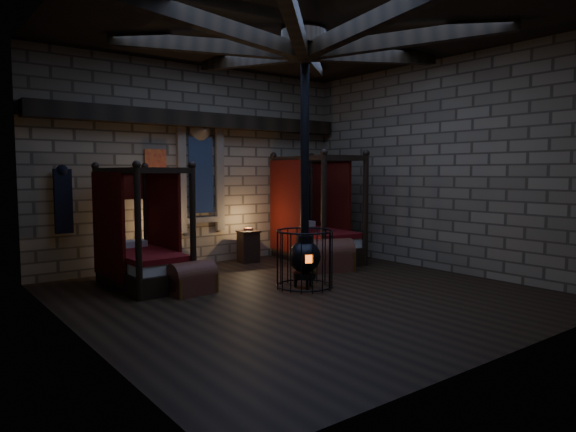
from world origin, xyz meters
TOP-DOWN VIEW (x-y plane):
  - room at (-0.00, 0.09)m, footprint 7.02×7.02m
  - bed_left at (-1.83, 2.18)m, footprint 1.08×1.98m
  - bed_right at (2.27, 2.38)m, footprint 1.44×2.34m
  - trunk_left at (-1.43, 1.10)m, footprint 0.78×0.53m
  - trunk_right at (1.67, 1.20)m, footprint 1.03×0.85m
  - nightstand_left at (-1.00, 3.06)m, footprint 0.50×0.48m
  - nightstand_right at (0.91, 3.02)m, footprint 0.49×0.47m
  - stove at (0.30, 0.33)m, footprint 0.97×0.97m

SIDE VIEW (x-z plane):
  - trunk_left at x=-1.43m, z-range -0.03..0.51m
  - trunk_right at x=1.67m, z-range -0.04..0.62m
  - nightstand_right at x=0.91m, z-range -0.02..0.73m
  - nightstand_left at x=-1.00m, z-range -0.07..0.84m
  - bed_left at x=-1.83m, z-range -0.52..1.53m
  - bed_right at x=2.27m, z-range -0.59..1.73m
  - stove at x=0.30m, z-range -1.42..2.63m
  - room at x=0.00m, z-range 1.60..5.89m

